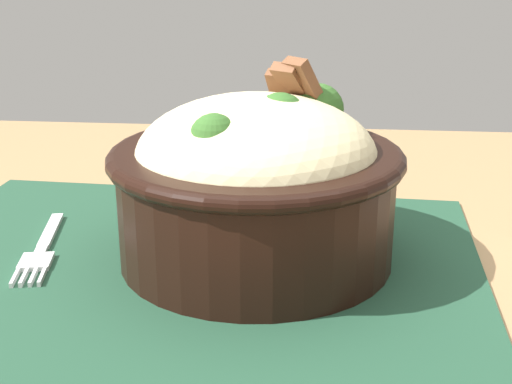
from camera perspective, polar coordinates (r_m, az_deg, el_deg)
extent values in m
cube|color=#99754C|center=(0.51, -5.95, -7.79)|extent=(1.14, 0.84, 0.03)
cube|color=#1E422D|center=(0.51, -6.10, -5.90)|extent=(0.44, 0.35, 0.00)
cylinder|color=black|center=(0.50, 0.00, -0.99)|extent=(0.19, 0.19, 0.08)
torus|color=black|center=(0.49, 0.00, 2.87)|extent=(0.21, 0.21, 0.01)
ellipsoid|color=beige|center=(0.49, 0.00, 2.98)|extent=(0.18, 0.18, 0.08)
sphere|color=#315F25|center=(0.52, 5.05, 6.70)|extent=(0.04, 0.04, 0.04)
sphere|color=#315F25|center=(0.44, -3.40, 4.36)|extent=(0.03, 0.03, 0.03)
sphere|color=#315F25|center=(0.48, 1.97, 5.75)|extent=(0.04, 0.04, 0.04)
cylinder|color=orange|center=(0.51, -1.26, 5.97)|extent=(0.02, 0.03, 0.01)
cylinder|color=orange|center=(0.51, -2.27, 5.91)|extent=(0.03, 0.01, 0.01)
cube|color=brown|center=(0.51, 4.46, 7.81)|extent=(0.04, 0.04, 0.06)
cube|color=brown|center=(0.52, 3.51, 7.94)|extent=(0.04, 0.05, 0.05)
cube|color=brown|center=(0.52, 2.41, 7.66)|extent=(0.03, 0.04, 0.05)
cube|color=silver|center=(0.58, -16.28, -3.01)|extent=(0.02, 0.07, 0.00)
cube|color=silver|center=(0.54, -17.00, -4.57)|extent=(0.01, 0.01, 0.00)
cube|color=silver|center=(0.53, -17.38, -5.41)|extent=(0.03, 0.03, 0.00)
cube|color=silver|center=(0.51, -18.94, -6.59)|extent=(0.01, 0.02, 0.00)
cube|color=silver|center=(0.50, -18.28, -6.59)|extent=(0.01, 0.02, 0.00)
cube|color=silver|center=(0.50, -17.59, -6.58)|extent=(0.01, 0.02, 0.00)
cube|color=silver|center=(0.50, -16.92, -6.58)|extent=(0.01, 0.02, 0.00)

